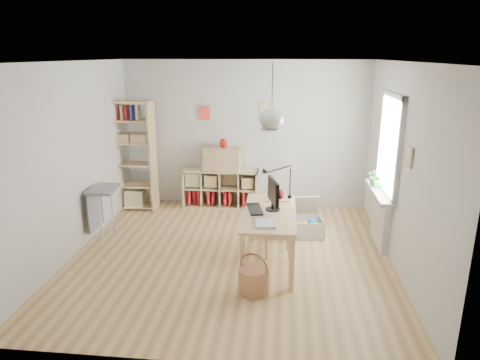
# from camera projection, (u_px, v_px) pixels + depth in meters

# --- Properties ---
(ground) EXTENTS (4.50, 4.50, 0.00)m
(ground) POSITION_uv_depth(u_px,v_px,m) (231.00, 255.00, 6.16)
(ground) COLOR tan
(ground) RESTS_ON ground
(room_shell) EXTENTS (4.50, 4.50, 4.50)m
(room_shell) POSITION_uv_depth(u_px,v_px,m) (272.00, 119.00, 5.40)
(room_shell) COLOR white
(room_shell) RESTS_ON ground
(window_unit) EXTENTS (0.07, 1.16, 1.46)m
(window_unit) POSITION_uv_depth(u_px,v_px,m) (391.00, 145.00, 6.08)
(window_unit) COLOR white
(window_unit) RESTS_ON ground
(radiator) EXTENTS (0.10, 0.80, 0.80)m
(radiator) POSITION_uv_depth(u_px,v_px,m) (381.00, 220.00, 6.41)
(radiator) COLOR silver
(radiator) RESTS_ON ground
(windowsill) EXTENTS (0.22, 1.20, 0.06)m
(windowsill) POSITION_uv_depth(u_px,v_px,m) (380.00, 193.00, 6.29)
(windowsill) COLOR silver
(windowsill) RESTS_ON radiator
(desk) EXTENTS (0.70, 1.50, 0.75)m
(desk) POSITION_uv_depth(u_px,v_px,m) (270.00, 218.00, 5.78)
(desk) COLOR tan
(desk) RESTS_ON ground
(cube_shelf) EXTENTS (1.40, 0.38, 0.72)m
(cube_shelf) POSITION_uv_depth(u_px,v_px,m) (220.00, 191.00, 8.11)
(cube_shelf) COLOR tan
(cube_shelf) RESTS_ON ground
(tall_bookshelf) EXTENTS (0.80, 0.38, 2.00)m
(tall_bookshelf) POSITION_uv_depth(u_px,v_px,m) (132.00, 151.00, 7.77)
(tall_bookshelf) COLOR tan
(tall_bookshelf) RESTS_ON ground
(side_table) EXTENTS (0.40, 0.55, 0.85)m
(side_table) POSITION_uv_depth(u_px,v_px,m) (101.00, 199.00, 6.51)
(side_table) COLOR gray
(side_table) RESTS_ON ground
(chair) EXTENTS (0.40, 0.40, 0.77)m
(chair) POSITION_uv_depth(u_px,v_px,m) (278.00, 225.00, 6.11)
(chair) COLOR gray
(chair) RESTS_ON ground
(wicker_basket) EXTENTS (0.37, 0.37, 0.52)m
(wicker_basket) POSITION_uv_depth(u_px,v_px,m) (254.00, 280.00, 5.17)
(wicker_basket) COLOR #916341
(wicker_basket) RESTS_ON ground
(storage_chest) EXTENTS (0.62, 0.68, 0.58)m
(storage_chest) POSITION_uv_depth(u_px,v_px,m) (305.00, 224.00, 6.82)
(storage_chest) COLOR silver
(storage_chest) RESTS_ON ground
(monitor) EXTENTS (0.20, 0.49, 0.43)m
(monitor) POSITION_uv_depth(u_px,v_px,m) (273.00, 193.00, 5.75)
(monitor) COLOR black
(monitor) RESTS_ON desk
(keyboard) EXTENTS (0.26, 0.48, 0.02)m
(keyboard) POSITION_uv_depth(u_px,v_px,m) (255.00, 209.00, 5.82)
(keyboard) COLOR black
(keyboard) RESTS_ON desk
(task_lamp) EXTENTS (0.44, 0.16, 0.47)m
(task_lamp) POSITION_uv_depth(u_px,v_px,m) (275.00, 178.00, 6.18)
(task_lamp) COLOR black
(task_lamp) RESTS_ON desk
(yarn_ball) EXTENTS (0.15, 0.15, 0.15)m
(yarn_ball) POSITION_uv_depth(u_px,v_px,m) (279.00, 194.00, 6.23)
(yarn_ball) COLOR #440911
(yarn_ball) RESTS_ON desk
(paper_tray) EXTENTS (0.27, 0.33, 0.03)m
(paper_tray) POSITION_uv_depth(u_px,v_px,m) (265.00, 223.00, 5.32)
(paper_tray) COLOR silver
(paper_tray) RESTS_ON desk
(drawer_chest) EXTENTS (0.76, 0.41, 0.41)m
(drawer_chest) POSITION_uv_depth(u_px,v_px,m) (221.00, 159.00, 7.89)
(drawer_chest) COLOR tan
(drawer_chest) RESTS_ON cube_shelf
(red_vase) EXTENTS (0.15, 0.15, 0.18)m
(red_vase) POSITION_uv_depth(u_px,v_px,m) (224.00, 143.00, 7.80)
(red_vase) COLOR maroon
(red_vase) RESTS_ON drawer_chest
(potted_plant) EXTENTS (0.31, 0.28, 0.31)m
(potted_plant) POSITION_uv_depth(u_px,v_px,m) (377.00, 177.00, 6.45)
(potted_plant) COLOR #245A22
(potted_plant) RESTS_ON windowsill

